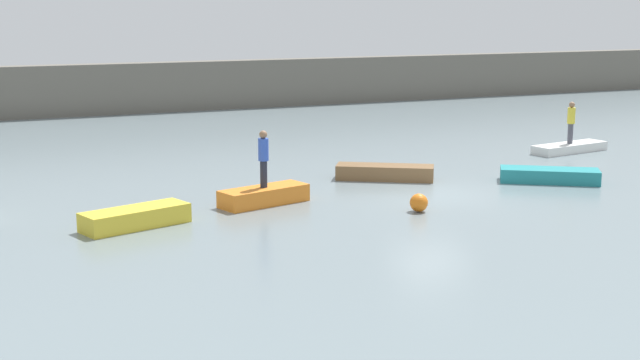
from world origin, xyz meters
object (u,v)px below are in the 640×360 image
Objects in this scene: rowboat_white at (569,148)px; mooring_buoy at (419,203)px; person_blue_shirt at (263,156)px; rowboat_brown at (385,172)px; person_yellow_shirt at (571,120)px; rowboat_teal at (549,175)px; rowboat_yellow at (135,218)px; rowboat_orange at (264,196)px.

mooring_buoy is at bearing -158.04° from rowboat_white.
rowboat_brown is at bearing 20.21° from person_blue_shirt.
person_yellow_shirt is 13.20m from mooring_buoy.
rowboat_teal is 10.39m from person_blue_shirt.
rowboat_white is 1.16m from person_yellow_shirt.
rowboat_orange is at bearing -0.89° from rowboat_yellow.
person_blue_shirt reaches higher than mooring_buoy.
rowboat_teal is 6.11× the size of mooring_buoy.
mooring_buoy is at bearing -148.80° from person_yellow_shirt.
rowboat_yellow is 4.43m from rowboat_orange.
rowboat_orange reaches higher than rowboat_teal.
rowboat_yellow is 0.84× the size of rowboat_white.
person_blue_shirt reaches higher than rowboat_yellow.
person_yellow_shirt is at bearing -0.37° from rowboat_orange.
rowboat_orange is 0.80× the size of rowboat_white.
rowboat_yellow is 20.11m from person_yellow_shirt.
rowboat_brown is 1.02× the size of rowboat_teal.
rowboat_yellow is 8.29m from mooring_buoy.
rowboat_teal is 0.93× the size of rowboat_white.
rowboat_white is 13.16m from mooring_buoy.
person_yellow_shirt is (19.39, 5.22, 1.08)m from rowboat_yellow.
rowboat_teal is 6.92m from person_yellow_shirt.
rowboat_yellow is 0.90× the size of rowboat_teal.
person_blue_shirt reaches higher than person_yellow_shirt.
person_yellow_shirt is 0.99× the size of person_blue_shirt.
rowboat_yellow is 0.88× the size of rowboat_brown.
rowboat_teal is 6.83m from rowboat_white.
rowboat_orange is at bearing -174.43° from rowboat_white.
rowboat_orange is 10.31m from rowboat_teal.
person_blue_shirt is (-15.13, -4.00, 1.34)m from rowboat_white.
rowboat_orange is 0.85× the size of rowboat_teal.
rowboat_brown is 6.23× the size of mooring_buoy.
person_yellow_shirt is (4.85, 4.81, 1.11)m from rowboat_teal.
mooring_buoy reaches higher than rowboat_yellow.
rowboat_yellow is 1.70× the size of person_blue_shirt.
mooring_buoy is (8.14, -1.59, 0.00)m from rowboat_yellow.
person_yellow_shirt is 3.19× the size of mooring_buoy.
rowboat_orange is 1.61× the size of person_blue_shirt.
mooring_buoy is (-6.41, -2.00, 0.03)m from rowboat_teal.
mooring_buoy is at bearing -74.13° from rowboat_brown.
rowboat_white is at bearing 180.00° from person_yellow_shirt.
rowboat_yellow reaches higher than rowboat_brown.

